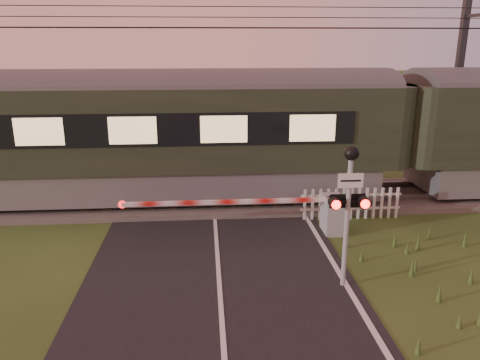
{
  "coord_description": "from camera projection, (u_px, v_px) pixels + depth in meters",
  "views": [
    {
      "loc": [
        -0.24,
        -8.22,
        5.08
      ],
      "look_at": [
        0.63,
        3.2,
        1.7
      ],
      "focal_mm": 35.0,
      "sensor_mm": 36.0,
      "label": 1
    }
  ],
  "objects": [
    {
      "name": "ground",
      "position": [
        221.0,
        308.0,
        9.31
      ],
      "size": [
        160.0,
        160.0,
        0.0
      ],
      "primitive_type": "plane",
      "color": "#2A4018",
      "rests_on": "ground"
    },
    {
      "name": "road",
      "position": [
        222.0,
        314.0,
        9.09
      ],
      "size": [
        6.0,
        140.0,
        0.03
      ],
      "color": "black",
      "rests_on": "ground"
    },
    {
      "name": "track_bed",
      "position": [
        214.0,
        200.0,
        15.51
      ],
      "size": [
        140.0,
        3.4,
        0.39
      ],
      "color": "#47423D",
      "rests_on": "ground"
    },
    {
      "name": "overhead_wires",
      "position": [
        211.0,
        20.0,
        13.91
      ],
      "size": [
        120.0,
        0.62,
        0.62
      ],
      "color": "black",
      "rests_on": "ground"
    },
    {
      "name": "train",
      "position": [
        398.0,
        131.0,
        15.32
      ],
      "size": [
        42.78,
        2.95,
        3.99
      ],
      "color": "slate",
      "rests_on": "ground"
    },
    {
      "name": "boom_gate",
      "position": [
        321.0,
        212.0,
        12.85
      ],
      "size": [
        6.75,
        0.8,
        1.07
      ],
      "color": "gray",
      "rests_on": "ground"
    },
    {
      "name": "crossing_signal",
      "position": [
        349.0,
        192.0,
        9.57
      ],
      "size": [
        0.79,
        0.34,
        3.1
      ],
      "color": "gray",
      "rests_on": "ground"
    },
    {
      "name": "picket_fence",
      "position": [
        351.0,
        204.0,
        13.87
      ],
      "size": [
        3.03,
        0.08,
        0.95
      ],
      "color": "silver",
      "rests_on": "ground"
    },
    {
      "name": "catenary_mast",
      "position": [
        459.0,
        76.0,
        17.23
      ],
      "size": [
        0.23,
        2.47,
        7.47
      ],
      "color": "#2D2D30",
      "rests_on": "ground"
    }
  ]
}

